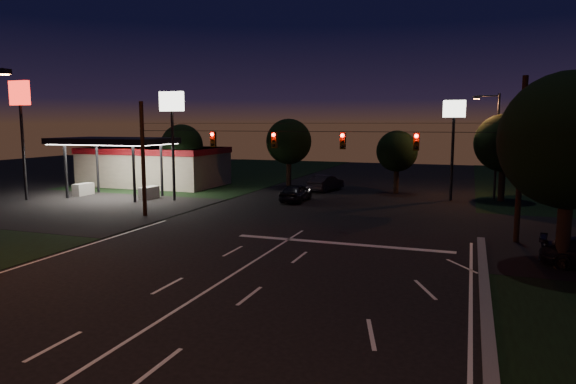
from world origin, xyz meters
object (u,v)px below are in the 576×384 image
at_px(utility_pole_right, 516,242).
at_px(car_oncoming_a, 296,193).
at_px(car_oncoming_b, 326,183).
at_px(tree_right_near, 570,142).

relative_size(utility_pole_right, car_oncoming_a, 2.02).
height_order(utility_pole_right, car_oncoming_b, utility_pole_right).
bearing_deg(car_oncoming_b, utility_pole_right, 144.05).
relative_size(tree_right_near, car_oncoming_b, 1.85).
bearing_deg(utility_pole_right, car_oncoming_b, 131.79).
distance_m(car_oncoming_a, car_oncoming_b, 7.46).
distance_m(utility_pole_right, car_oncoming_a, 19.10).
bearing_deg(car_oncoming_a, car_oncoming_b, -95.05).
xyz_separation_m(tree_right_near, car_oncoming_b, (-17.18, 22.36, -4.90)).
bearing_deg(tree_right_near, car_oncoming_b, 127.55).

